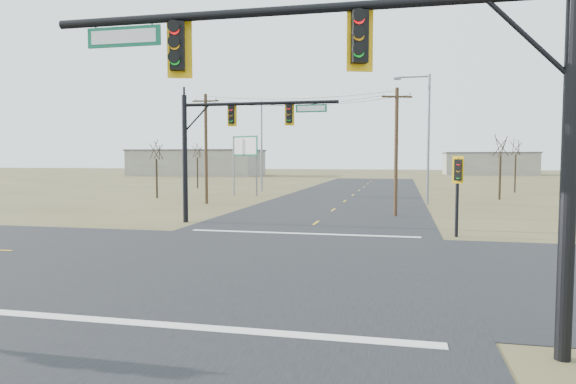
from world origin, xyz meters
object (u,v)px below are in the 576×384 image
(streetlight_c, at_px, (263,141))
(pedestal_signal_ne, at_px, (458,177))
(highway_sign, at_px, (245,154))
(bare_tree_a, at_px, (156,149))
(bare_tree_b, at_px, (197,150))
(utility_pole_near, at_px, (396,149))
(streetlight_a, at_px, (426,132))
(bare_tree_c, at_px, (501,145))
(bare_tree_d, at_px, (516,147))
(utility_pole_far, at_px, (206,147))
(mast_arm_far, at_px, (229,131))
(mast_arm_near, at_px, (380,80))

(streetlight_c, bearing_deg, pedestal_signal_ne, -52.87)
(highway_sign, xyz_separation_m, bare_tree_a, (-7.43, -5.24, 0.37))
(pedestal_signal_ne, height_order, streetlight_c, streetlight_c)
(bare_tree_b, bearing_deg, pedestal_signal_ne, -51.45)
(utility_pole_near, relative_size, streetlight_c, 0.81)
(streetlight_a, height_order, bare_tree_b, streetlight_a)
(streetlight_a, relative_size, bare_tree_c, 1.67)
(highway_sign, height_order, bare_tree_d, bare_tree_d)
(utility_pole_near, relative_size, utility_pole_far, 0.92)
(utility_pole_far, bearing_deg, mast_arm_far, -62.79)
(streetlight_c, bearing_deg, utility_pole_near, -49.26)
(utility_pole_far, relative_size, bare_tree_c, 1.44)
(mast_arm_far, relative_size, bare_tree_b, 1.55)
(mast_arm_near, distance_m, streetlight_c, 50.13)
(pedestal_signal_ne, relative_size, highway_sign, 0.65)
(utility_pole_far, bearing_deg, mast_arm_near, -62.60)
(mast_arm_near, height_order, mast_arm_far, mast_arm_far)
(highway_sign, bearing_deg, utility_pole_far, -69.32)
(mast_arm_far, height_order, streetlight_a, streetlight_a)
(bare_tree_d, bearing_deg, pedestal_signal_ne, -105.36)
(bare_tree_d, bearing_deg, mast_arm_near, -104.15)
(mast_arm_near, bearing_deg, bare_tree_b, 96.17)
(pedestal_signal_ne, height_order, utility_pole_near, utility_pole_near)
(mast_arm_near, relative_size, highway_sign, 1.77)
(utility_pole_far, distance_m, bare_tree_b, 22.93)
(streetlight_c, bearing_deg, streetlight_a, -31.12)
(mast_arm_far, height_order, bare_tree_a, mast_arm_far)
(pedestal_signal_ne, relative_size, utility_pole_far, 0.43)
(streetlight_c, relative_size, bare_tree_c, 1.62)
(mast_arm_far, height_order, utility_pole_near, utility_pole_near)
(streetlight_c, relative_size, bare_tree_a, 1.75)
(utility_pole_near, distance_m, utility_pole_far, 17.18)
(highway_sign, xyz_separation_m, streetlight_a, (17.94, -7.00, 1.71))
(bare_tree_d, bearing_deg, utility_pole_near, -115.45)
(mast_arm_near, height_order, bare_tree_d, mast_arm_near)
(highway_sign, bearing_deg, bare_tree_d, 43.93)
(bare_tree_b, relative_size, bare_tree_d, 0.95)
(mast_arm_near, xyz_separation_m, streetlight_c, (-15.46, 47.69, 0.41))
(bare_tree_c, distance_m, bare_tree_d, 11.67)
(bare_tree_c, bearing_deg, mast_arm_far, -130.58)
(mast_arm_near, bearing_deg, bare_tree_a, 102.88)
(mast_arm_far, distance_m, bare_tree_b, 36.76)
(pedestal_signal_ne, height_order, utility_pole_far, utility_pole_far)
(mast_arm_near, distance_m, mast_arm_far, 20.80)
(utility_pole_near, bearing_deg, streetlight_c, 123.89)
(streetlight_a, distance_m, bare_tree_a, 25.46)
(mast_arm_near, relative_size, pedestal_signal_ne, 2.72)
(utility_pole_near, bearing_deg, bare_tree_a, 154.55)
(utility_pole_near, distance_m, bare_tree_d, 30.28)
(highway_sign, bearing_deg, mast_arm_near, -46.35)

